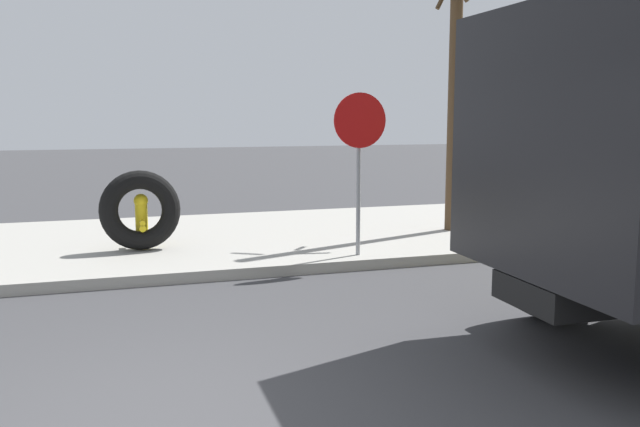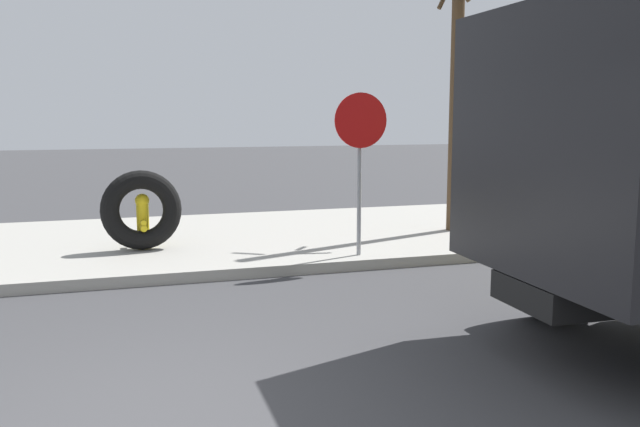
% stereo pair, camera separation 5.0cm
% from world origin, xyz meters
% --- Properties ---
extents(ground_plane, '(80.00, 80.00, 0.00)m').
position_xyz_m(ground_plane, '(0.00, 0.00, 0.00)').
color(ground_plane, '#38383A').
extents(sidewalk_curb, '(36.00, 5.00, 0.15)m').
position_xyz_m(sidewalk_curb, '(0.00, 6.50, 0.07)').
color(sidewalk_curb, '#99968E').
rests_on(sidewalk_curb, ground).
extents(fire_hydrant, '(0.21, 0.47, 0.82)m').
position_xyz_m(fire_hydrant, '(0.23, 5.76, 0.59)').
color(fire_hydrant, yellow).
rests_on(fire_hydrant, sidewalk_curb).
extents(loose_tire, '(1.17, 0.37, 1.18)m').
position_xyz_m(loose_tire, '(0.21, 5.66, 0.74)').
color(loose_tire, black).
rests_on(loose_tire, sidewalk_curb).
extents(stop_sign, '(0.76, 0.08, 2.27)m').
position_xyz_m(stop_sign, '(3.11, 4.34, 1.73)').
color(stop_sign, gray).
rests_on(stop_sign, sidewalk_curb).
extents(bare_tree, '(0.86, 0.97, 5.65)m').
position_xyz_m(bare_tree, '(5.39, 5.88, 3.07)').
color(bare_tree, '#4C3823').
rests_on(bare_tree, sidewalk_curb).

